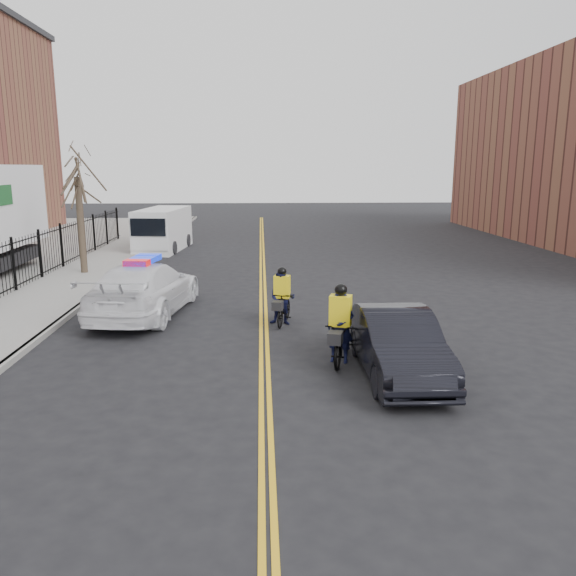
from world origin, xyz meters
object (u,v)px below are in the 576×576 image
(cyclist_far, at_px, (282,302))
(cyclist_near, at_px, (340,335))
(dark_sedan, at_px, (398,344))
(police_cruiser, at_px, (145,289))
(cargo_van, at_px, (162,230))

(cyclist_far, bearing_deg, cyclist_near, -55.29)
(dark_sedan, xyz_separation_m, cyclist_near, (-1.15, 0.94, -0.07))
(police_cruiser, xyz_separation_m, cargo_van, (-1.83, 14.13, 0.29))
(cyclist_far, bearing_deg, dark_sedan, -46.48)
(dark_sedan, relative_size, cyclist_near, 2.17)
(police_cruiser, xyz_separation_m, cyclist_near, (5.47, -4.61, -0.18))
(cyclist_near, xyz_separation_m, cyclist_far, (-1.24, 3.32, 0.02))
(cargo_van, height_order, cyclist_near, cargo_van)
(cyclist_near, bearing_deg, dark_sedan, -21.76)
(cargo_van, bearing_deg, police_cruiser, -76.63)
(police_cruiser, distance_m, cyclist_near, 7.16)
(dark_sedan, bearing_deg, cyclist_far, 119.17)
(police_cruiser, relative_size, cyclist_near, 2.93)
(police_cruiser, bearing_deg, cyclist_near, 147.27)
(dark_sedan, distance_m, cyclist_near, 1.48)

